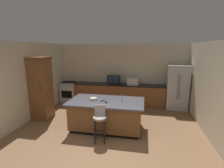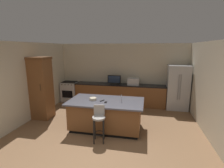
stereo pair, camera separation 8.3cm
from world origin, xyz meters
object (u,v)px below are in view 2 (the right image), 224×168
Objects in this scene: kitchen_island at (106,114)px; bar_stool_center at (99,120)px; fruit_bowl at (93,99)px; tv_remote at (102,101)px; range_oven at (70,91)px; cabinet_tower at (41,87)px; refrigerator at (178,87)px; tv_monitor at (114,80)px; cell_phone at (106,102)px; microwave at (133,82)px.

bar_stool_center reaches higher than kitchen_island.
fruit_bowl reaches higher than tv_remote.
cabinet_tower is (-0.11, -2.01, 0.67)m from range_oven.
refrigerator reaches higher than bar_stool_center.
refrigerator reaches higher than tv_monitor.
range_oven is 2.12m from cabinet_tower.
cabinet_tower is 3.74× the size of tv_monitor.
refrigerator is at bearing 21.85° from cabinet_tower.
cell_phone is (-2.40, -2.50, 0.01)m from refrigerator.
bar_stool_center is (0.19, -3.09, -0.50)m from tv_monitor.
tv_remote is (0.30, -0.03, -0.03)m from fruit_bowl.
refrigerator is 3.46m from cell_phone.
kitchen_island is 2.42× the size of range_oven.
range_oven is at bearing 179.37° from refrigerator.
tv_monitor reaches higher than bar_stool_center.
cabinet_tower is at bearing 169.07° from fruit_bowl.
refrigerator is 12.03× the size of cell_phone.
range_oven is at bearing 128.68° from fruit_bowl.
cell_phone is at bearing -18.85° from fruit_bowl.
tv_monitor is (2.13, -0.05, 0.63)m from range_oven.
tv_monitor is (-2.63, 0.00, 0.20)m from refrigerator.
refrigerator reaches higher than microwave.
bar_stool_center is 0.79m from tv_remote.
cabinet_tower reaches higher than fruit_bowl.
tv_remote is (2.33, -0.42, -0.21)m from cabinet_tower.
bar_stool_center is 0.91m from fruit_bowl.
tv_monitor is 3.42× the size of tv_remote.
cabinet_tower reaches higher than range_oven.
bar_stool_center is 0.67m from cell_phone.
tv_monitor is 2.52m from cell_phone.
range_oven is 3.32m from tv_remote.
range_oven reaches higher than tv_remote.
tv_monitor reaches higher than microwave.
cabinet_tower is at bearing 171.17° from kitchen_island.
cabinet_tower is at bearing -165.86° from tv_remote.
cell_phone is at bearing -16.58° from tv_remote.
tv_remote is at bearing -158.65° from kitchen_island.
cabinet_tower reaches higher than bar_stool_center.
tv_remote is (0.09, -2.38, -0.18)m from tv_monitor.
refrigerator is 3.95m from bar_stool_center.
bar_stool_center is (-0.01, -0.76, 0.13)m from kitchen_island.
range_oven is (-4.76, 0.05, -0.44)m from refrigerator.
tv_monitor is at bearing 41.10° from cabinet_tower.
range_oven is 1.95× the size of microwave.
tv_monitor reaches higher than fruit_bowl.
cabinet_tower is 2.54m from cell_phone.
tv_monitor is at bearing 116.56° from tv_remote.
kitchen_island is at bearing -104.84° from microwave.
tv_monitor is 2.39m from tv_remote.
microwave is (0.63, 2.39, 0.60)m from kitchen_island.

